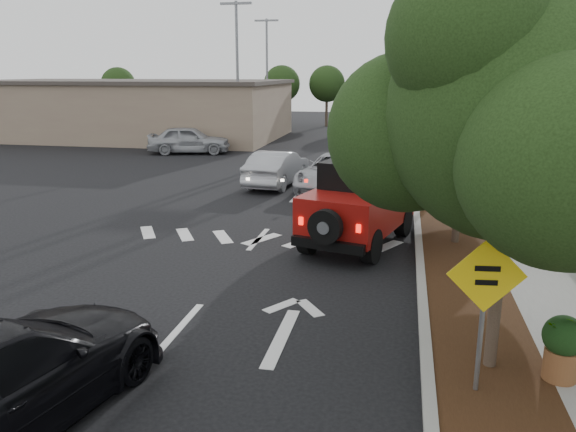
# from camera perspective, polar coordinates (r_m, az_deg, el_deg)

# --- Properties ---
(ground) EXTENTS (120.00, 120.00, 0.00)m
(ground) POSITION_cam_1_polar(r_m,az_deg,el_deg) (11.20, -10.90, -11.06)
(ground) COLOR black
(ground) RESTS_ON ground
(curb) EXTENTS (0.20, 70.00, 0.15)m
(curb) POSITION_cam_1_polar(r_m,az_deg,el_deg) (21.81, 12.84, 1.65)
(curb) COLOR #9E9B93
(curb) RESTS_ON ground
(planting_strip) EXTENTS (1.80, 70.00, 0.12)m
(planting_strip) POSITION_cam_1_polar(r_m,az_deg,el_deg) (21.87, 15.45, 1.47)
(planting_strip) COLOR black
(planting_strip) RESTS_ON ground
(sidewalk) EXTENTS (2.00, 70.00, 0.12)m
(sidewalk) POSITION_cam_1_polar(r_m,az_deg,el_deg) (22.08, 20.37, 1.21)
(sidewalk) COLOR gray
(sidewalk) RESTS_ON ground
(hedge) EXTENTS (0.80, 70.00, 0.80)m
(hedge) POSITION_cam_1_polar(r_m,az_deg,el_deg) (22.28, 24.00, 1.87)
(hedge) COLOR black
(hedge) RESTS_ON ground
(commercial_building) EXTENTS (22.00, 12.00, 4.00)m
(commercial_building) POSITION_cam_1_polar(r_m,az_deg,el_deg) (44.19, -15.62, 10.34)
(commercial_building) COLOR #88705E
(commercial_building) RESTS_ON ground
(transmission_tower) EXTENTS (7.00, 4.00, 28.00)m
(transmission_tower) POSITION_cam_1_polar(r_m,az_deg,el_deg) (57.53, 13.73, 9.29)
(transmission_tower) COLOR slate
(transmission_tower) RESTS_ON ground
(street_tree_near) EXTENTS (3.80, 3.80, 5.92)m
(street_tree_near) POSITION_cam_1_polar(r_m,az_deg,el_deg) (10.13, 19.71, -14.60)
(street_tree_near) COLOR black
(street_tree_near) RESTS_ON ground
(street_tree_mid) EXTENTS (3.20, 3.20, 5.32)m
(street_tree_mid) POSITION_cam_1_polar(r_m,az_deg,el_deg) (16.57, 16.55, -2.91)
(street_tree_mid) COLOR black
(street_tree_mid) RESTS_ON ground
(street_tree_far) EXTENTS (3.40, 3.40, 5.62)m
(street_tree_far) POSITION_cam_1_polar(r_m,az_deg,el_deg) (22.85, 15.30, 1.88)
(street_tree_far) COLOR black
(street_tree_far) RESTS_ON ground
(light_pole_a) EXTENTS (2.00, 0.22, 9.00)m
(light_pole_a) POSITION_cam_1_polar(r_m,az_deg,el_deg) (37.14, -4.99, 7.02)
(light_pole_a) COLOR slate
(light_pole_a) RESTS_ON ground
(light_pole_b) EXTENTS (2.00, 0.22, 9.00)m
(light_pole_b) POSITION_cam_1_polar(r_m,az_deg,el_deg) (48.91, -2.10, 8.85)
(light_pole_b) COLOR slate
(light_pole_b) RESTS_ON ground
(red_jeep) EXTENTS (3.12, 4.86, 2.38)m
(red_jeep) POSITION_cam_1_polar(r_m,az_deg,el_deg) (16.09, 7.51, 1.52)
(red_jeep) COLOR black
(red_jeep) RESTS_ON ground
(silver_suv_ahead) EXTENTS (3.15, 5.64, 1.49)m
(silver_suv_ahead) POSITION_cam_1_polar(r_m,az_deg,el_deg) (23.28, 4.89, 4.44)
(silver_suv_ahead) COLOR #A8AAB0
(silver_suv_ahead) RESTS_ON ground
(silver_sedan_oncoming) EXTENTS (2.09, 4.69, 1.49)m
(silver_sedan_oncoming) POSITION_cam_1_polar(r_m,az_deg,el_deg) (24.25, -1.10, 4.89)
(silver_sedan_oncoming) COLOR #A6A7AD
(silver_sedan_oncoming) RESTS_ON ground
(parked_suv) EXTENTS (5.15, 2.98, 1.65)m
(parked_suv) POSITION_cam_1_polar(r_m,az_deg,el_deg) (34.38, -10.02, 7.64)
(parked_suv) COLOR #A5A7AC
(parked_suv) RESTS_ON ground
(speed_hump_sign) EXTENTS (1.13, 0.15, 2.40)m
(speed_hump_sign) POSITION_cam_1_polar(r_m,az_deg,el_deg) (8.63, 19.35, -7.54)
(speed_hump_sign) COLOR slate
(speed_hump_sign) RESTS_ON ground
(terracotta_planter) EXTENTS (0.64, 0.64, 1.11)m
(terracotta_planter) POSITION_cam_1_polar(r_m,az_deg,el_deg) (9.80, 26.18, -11.39)
(terracotta_planter) COLOR brown
(terracotta_planter) RESTS_ON ground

